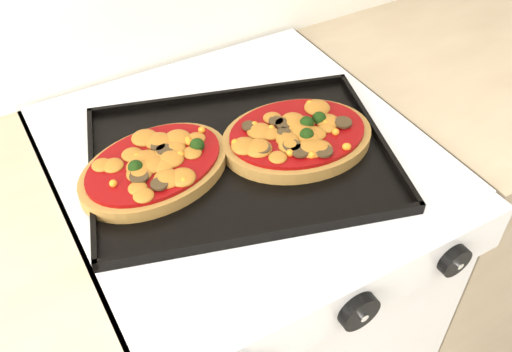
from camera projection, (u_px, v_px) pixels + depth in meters
stove at (243, 303)px, 1.26m from camera, size 0.60×0.60×0.91m
control_panel at (347, 302)px, 0.79m from camera, size 0.60×0.02×0.09m
knob_center at (359, 312)px, 0.78m from camera, size 0.06×0.02×0.06m
knob_right at (454, 261)px, 0.85m from camera, size 0.05×0.02×0.05m
baking_tray at (241, 157)px, 0.92m from camera, size 0.56×0.47×0.02m
pizza_left at (155, 166)px, 0.88m from camera, size 0.28×0.22×0.04m
pizza_right at (297, 136)px, 0.93m from camera, size 0.28×0.23×0.04m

